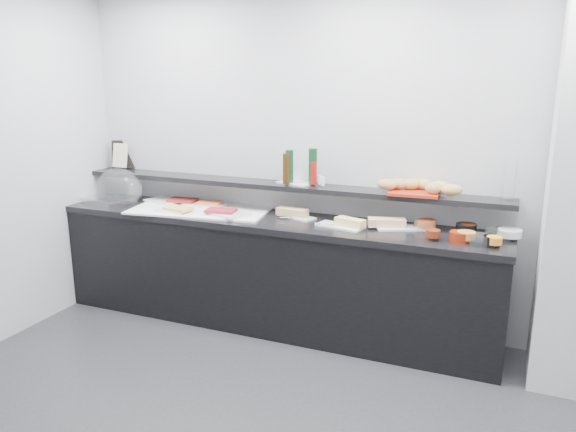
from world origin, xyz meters
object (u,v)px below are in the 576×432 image
at_px(cloche_base, 107,199).
at_px(carafe, 510,179).
at_px(condiment_tray, 296,183).
at_px(framed_print, 125,154).
at_px(sandwich_plate_mid, 340,226).
at_px(bread_tray, 414,193).

bearing_deg(cloche_base, carafe, 18.24).
xyz_separation_m(cloche_base, condiment_tray, (1.72, 0.23, 0.24)).
height_order(cloche_base, carafe, carafe).
relative_size(framed_print, carafe, 0.87).
height_order(sandwich_plate_mid, bread_tray, bread_tray).
relative_size(sandwich_plate_mid, condiment_tray, 1.26).
xyz_separation_m(condiment_tray, carafe, (1.59, 0.00, 0.14)).
bearing_deg(framed_print, cloche_base, -109.43).
bearing_deg(sandwich_plate_mid, cloche_base, -168.04).
xyz_separation_m(sandwich_plate_mid, framed_print, (-2.20, 0.34, 0.37)).
bearing_deg(sandwich_plate_mid, framed_print, -176.17).
height_order(cloche_base, sandwich_plate_mid, cloche_base).
bearing_deg(cloche_base, condiment_tray, 21.92).
bearing_deg(sandwich_plate_mid, bread_tray, 35.73).
xyz_separation_m(bread_tray, carafe, (0.64, 0.05, 0.14)).
height_order(sandwich_plate_mid, condiment_tray, condiment_tray).
relative_size(cloche_base, condiment_tray, 1.57).
relative_size(sandwich_plate_mid, bread_tray, 0.98).
relative_size(sandwich_plate_mid, framed_print, 1.36).
height_order(framed_print, condiment_tray, framed_print).
relative_size(framed_print, condiment_tray, 0.92).
xyz_separation_m(cloche_base, carafe, (3.31, 0.23, 0.38)).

